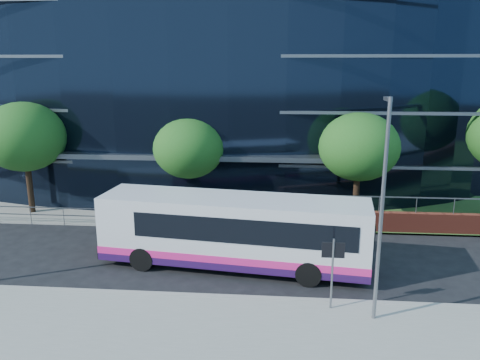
# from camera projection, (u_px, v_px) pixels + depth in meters

# --- Properties ---
(ground) EXTENTS (200.00, 200.00, 0.00)m
(ground) POSITION_uv_depth(u_px,v_px,m) (219.00, 287.00, 19.76)
(ground) COLOR black
(ground) RESTS_ON ground
(pavement_near) EXTENTS (80.00, 8.00, 0.15)m
(pavement_near) POSITION_uv_depth(u_px,v_px,m) (199.00, 358.00, 14.91)
(pavement_near) COLOR gray
(pavement_near) RESTS_ON ground
(kerb) EXTENTS (80.00, 0.25, 0.16)m
(kerb) POSITION_uv_depth(u_px,v_px,m) (215.00, 297.00, 18.77)
(kerb) COLOR gray
(kerb) RESTS_ON ground
(yellow_line_outer) EXTENTS (80.00, 0.08, 0.01)m
(yellow_line_outer) POSITION_uv_depth(u_px,v_px,m) (216.00, 296.00, 18.98)
(yellow_line_outer) COLOR gold
(yellow_line_outer) RESTS_ON ground
(yellow_line_inner) EXTENTS (80.00, 0.08, 0.01)m
(yellow_line_inner) POSITION_uv_depth(u_px,v_px,m) (217.00, 295.00, 19.13)
(yellow_line_inner) COLOR gold
(yellow_line_inner) RESTS_ON ground
(far_forecourt) EXTENTS (50.00, 8.00, 0.10)m
(far_forecourt) POSITION_uv_depth(u_px,v_px,m) (150.00, 206.00, 30.87)
(far_forecourt) COLOR gray
(far_forecourt) RESTS_ON ground
(glass_office) EXTENTS (44.00, 23.10, 16.00)m
(glass_office) POSITION_uv_depth(u_px,v_px,m) (202.00, 78.00, 38.29)
(glass_office) COLOR black
(glass_office) RESTS_ON ground
(guard_railings) EXTENTS (24.00, 0.05, 1.10)m
(guard_railings) POSITION_uv_depth(u_px,v_px,m) (97.00, 213.00, 26.98)
(guard_railings) COLOR slate
(guard_railings) RESTS_ON ground
(apartment_block) EXTENTS (60.00, 42.00, 30.00)m
(apartment_block) POSITION_uv_depth(u_px,v_px,m) (479.00, 50.00, 69.75)
(apartment_block) COLOR #2D511E
(apartment_block) RESTS_ON ground
(street_sign) EXTENTS (0.85, 0.09, 2.80)m
(street_sign) POSITION_uv_depth(u_px,v_px,m) (333.00, 259.00, 17.34)
(street_sign) COLOR slate
(street_sign) RESTS_ON pavement_near
(tree_far_a) EXTENTS (4.95, 4.95, 6.98)m
(tree_far_a) POSITION_uv_depth(u_px,v_px,m) (24.00, 137.00, 28.34)
(tree_far_a) COLOR black
(tree_far_a) RESTS_ON ground
(tree_far_b) EXTENTS (4.29, 4.29, 6.05)m
(tree_far_b) POSITION_uv_depth(u_px,v_px,m) (189.00, 148.00, 28.16)
(tree_far_b) COLOR black
(tree_far_b) RESTS_ON ground
(tree_far_c) EXTENTS (4.62, 4.62, 6.51)m
(tree_far_c) POSITION_uv_depth(u_px,v_px,m) (359.00, 147.00, 26.78)
(tree_far_c) COLOR black
(tree_far_c) RESTS_ON ground
(tree_dist_e) EXTENTS (4.62, 4.62, 6.51)m
(tree_dist_e) POSITION_uv_depth(u_px,v_px,m) (462.00, 104.00, 55.36)
(tree_dist_e) COLOR black
(tree_dist_e) RESTS_ON ground
(streetlight_east) EXTENTS (0.15, 0.77, 8.00)m
(streetlight_east) POSITION_uv_depth(u_px,v_px,m) (382.00, 206.00, 16.09)
(streetlight_east) COLOR slate
(streetlight_east) RESTS_ON pavement_near
(city_bus) EXTENTS (12.50, 4.31, 3.32)m
(city_bus) POSITION_uv_depth(u_px,v_px,m) (236.00, 231.00, 21.34)
(city_bus) COLOR silver
(city_bus) RESTS_ON ground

